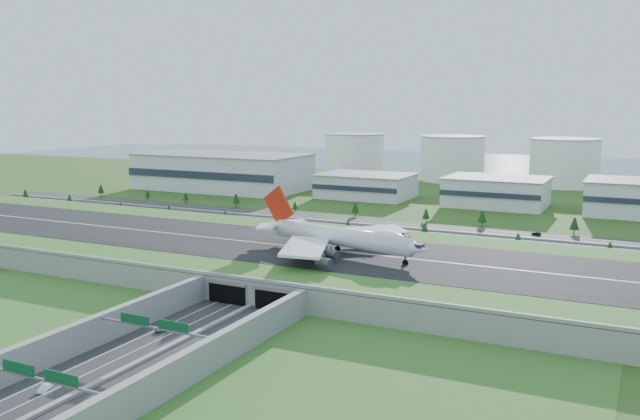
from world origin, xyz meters
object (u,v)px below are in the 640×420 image
at_px(fuel_tank_a, 354,155).
at_px(car_7, 284,214).
at_px(car_2, 233,333).
at_px(car_5, 536,234).
at_px(boeing_747, 340,236).
at_px(car_0, 163,328).
at_px(car_4, 194,212).
at_px(car_1, 44,388).

distance_m(fuel_tank_a, car_7, 214.26).
bearing_deg(car_2, car_5, -115.18).
height_order(car_5, car_7, car_5).
bearing_deg(boeing_747, car_5, 76.65).
bearing_deg(car_7, fuel_tank_a, 174.53).
bearing_deg(car_0, car_5, 83.87).
bearing_deg(car_5, car_4, -66.35).
bearing_deg(car_2, car_0, 6.10).
xyz_separation_m(boeing_747, car_5, (52.77, 108.42, -13.54)).
bearing_deg(car_1, car_4, 101.26).
relative_size(car_1, car_4, 1.07).
distance_m(car_0, car_1, 42.64).
height_order(fuel_tank_a, car_2, fuel_tank_a).
height_order(boeing_747, car_1, boeing_747).
bearing_deg(car_7, car_2, 6.80).
xyz_separation_m(car_0, car_4, (-112.80, 165.92, -0.14)).
relative_size(boeing_747, car_2, 12.01).
height_order(car_0, car_4, car_0).
bearing_deg(car_2, fuel_tank_a, -80.53).
bearing_deg(car_2, car_7, -74.10).
xyz_separation_m(car_4, car_7, (49.85, 15.64, 0.07)).
relative_size(car_0, car_5, 1.03).
xyz_separation_m(fuel_tank_a, car_7, (47.23, -208.33, -16.64)).
distance_m(car_2, car_5, 187.56).
distance_m(boeing_747, car_5, 121.34).
height_order(boeing_747, car_7, boeing_747).
distance_m(fuel_tank_a, car_5, 273.75).
bearing_deg(car_4, fuel_tank_a, 18.36).
relative_size(car_1, car_2, 0.70).
relative_size(car_2, car_7, 1.18).
distance_m(car_1, car_7, 233.39).
xyz_separation_m(fuel_tank_a, car_1, (112.25, -432.48, -16.69)).
relative_size(car_2, car_4, 1.54).
relative_size(car_0, car_1, 1.12).
bearing_deg(car_4, car_7, -53.55).
height_order(car_4, car_7, car_7).
bearing_deg(boeing_747, car_7, 140.54).
distance_m(car_1, car_5, 238.38).
bearing_deg(car_1, car_7, 88.59).
distance_m(boeing_747, car_0, 80.43).
distance_m(car_5, car_7, 134.23).
bearing_deg(car_5, boeing_747, -8.39).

